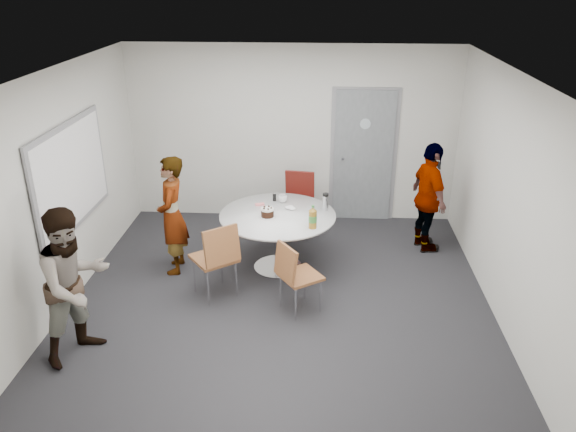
# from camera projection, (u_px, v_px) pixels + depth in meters

# --- Properties ---
(floor) EXTENTS (5.00, 5.00, 0.00)m
(floor) POSITION_uv_depth(u_px,v_px,m) (280.00, 297.00, 6.84)
(floor) COLOR black
(floor) RESTS_ON ground
(ceiling) EXTENTS (5.00, 5.00, 0.00)m
(ceiling) POSITION_uv_depth(u_px,v_px,m) (279.00, 72.00, 5.75)
(ceiling) COLOR silver
(ceiling) RESTS_ON wall_back
(wall_back) EXTENTS (5.00, 0.00, 5.00)m
(wall_back) POSITION_uv_depth(u_px,v_px,m) (292.00, 134.00, 8.57)
(wall_back) COLOR beige
(wall_back) RESTS_ON floor
(wall_left) EXTENTS (0.00, 5.00, 5.00)m
(wall_left) POSITION_uv_depth(u_px,v_px,m) (63.00, 190.00, 6.43)
(wall_left) COLOR beige
(wall_left) RESTS_ON floor
(wall_right) EXTENTS (0.00, 5.00, 5.00)m
(wall_right) POSITION_uv_depth(u_px,v_px,m) (507.00, 200.00, 6.15)
(wall_right) COLOR beige
(wall_right) RESTS_ON floor
(wall_front) EXTENTS (5.00, 0.00, 5.00)m
(wall_front) POSITION_uv_depth(u_px,v_px,m) (253.00, 323.00, 4.01)
(wall_front) COLOR beige
(wall_front) RESTS_ON floor
(door) EXTENTS (1.02, 0.17, 2.12)m
(door) POSITION_uv_depth(u_px,v_px,m) (363.00, 156.00, 8.63)
(door) COLOR slate
(door) RESTS_ON wall_back
(whiteboard) EXTENTS (0.04, 1.90, 1.25)m
(whiteboard) POSITION_uv_depth(u_px,v_px,m) (72.00, 176.00, 6.57)
(whiteboard) COLOR gray
(whiteboard) RESTS_ON wall_left
(table) EXTENTS (1.50, 1.50, 1.08)m
(table) POSITION_uv_depth(u_px,v_px,m) (279.00, 222.00, 7.24)
(table) COLOR silver
(table) RESTS_ON floor
(chair_near_left) EXTENTS (0.67, 0.68, 0.98)m
(chair_near_left) POSITION_uv_depth(u_px,v_px,m) (217.00, 254.00, 6.59)
(chair_near_left) COLOR brown
(chair_near_left) RESTS_ON floor
(chair_near_right) EXTENTS (0.60, 0.59, 0.87)m
(chair_near_right) POSITION_uv_depth(u_px,v_px,m) (294.00, 271.00, 6.35)
(chair_near_right) COLOR brown
(chair_near_right) RESTS_ON floor
(chair_far) EXTENTS (0.51, 0.54, 0.95)m
(chair_far) POSITION_uv_depth(u_px,v_px,m) (298.00, 197.00, 8.28)
(chair_far) COLOR #601913
(chair_far) RESTS_ON floor
(person_main) EXTENTS (0.43, 0.61, 1.56)m
(person_main) POSITION_uv_depth(u_px,v_px,m) (172.00, 215.00, 7.17)
(person_main) COLOR #A5C6EA
(person_main) RESTS_ON floor
(person_left) EXTENTS (0.94, 1.00, 1.63)m
(person_left) POSITION_uv_depth(u_px,v_px,m) (75.00, 284.00, 5.54)
(person_left) COLOR white
(person_left) RESTS_ON floor
(person_right) EXTENTS (0.60, 0.98, 1.56)m
(person_right) POSITION_uv_depth(u_px,v_px,m) (429.00, 198.00, 7.72)
(person_right) COLOR black
(person_right) RESTS_ON floor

